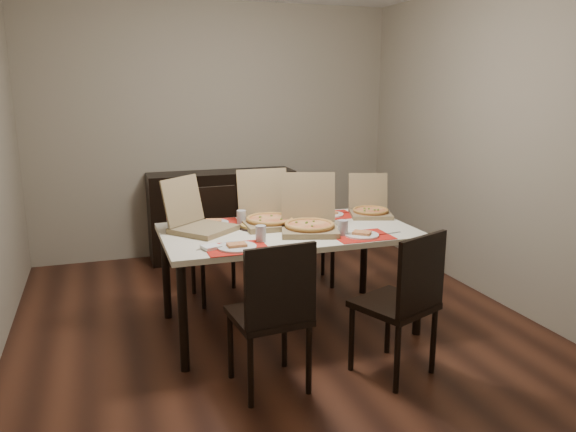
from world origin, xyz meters
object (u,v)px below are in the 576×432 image
object	(u,v)px
pizza_box_center	(309,223)
dip_bowl	(284,220)
dining_table	(288,238)
chair_near_right	(404,299)
chair_far_left	(216,238)
chair_far_right	(307,226)
soda_bottle	(173,213)
chair_near_left	(273,310)
sideboard	(222,214)

from	to	relation	value
pizza_box_center	dip_bowl	bearing A→B (deg)	106.47
dining_table	chair_near_right	bearing A→B (deg)	-65.51
chair_far_left	dip_bowl	bearing A→B (deg)	-54.91
chair_far_right	soda_bottle	world-z (taller)	soda_bottle
chair_far_right	soda_bottle	xyz separation A→B (m)	(-1.28, -0.63, 0.36)
dip_bowl	chair_near_left	bearing A→B (deg)	-111.54
chair_near_left	soda_bottle	distance (m)	1.26
sideboard	chair_near_left	bearing A→B (deg)	-96.18
chair_near_right	dip_bowl	xyz separation A→B (m)	(-0.39, 1.14, 0.25)
sideboard	chair_far_left	size ratio (longest dim) A/B	1.61
dining_table	chair_far_right	world-z (taller)	chair_far_right
sideboard	chair_far_left	bearing A→B (deg)	-104.93
chair_far_left	pizza_box_center	size ratio (longest dim) A/B	1.74
sideboard	chair_near_left	xyz separation A→B (m)	(-0.30, -2.76, 0.06)
chair_near_left	chair_far_left	xyz separation A→B (m)	(0.00, 1.65, 0.00)
dip_bowl	soda_bottle	size ratio (longest dim) A/B	0.46
chair_far_left	chair_far_right	distance (m)	0.88
soda_bottle	pizza_box_center	bearing A→B (deg)	-22.37
chair_near_right	pizza_box_center	size ratio (longest dim) A/B	1.74
dip_bowl	sideboard	bearing A→B (deg)	94.08
chair_near_left	chair_far_left	distance (m)	1.65
chair_near_right	chair_far_right	distance (m)	1.85
chair_near_left	pizza_box_center	size ratio (longest dim) A/B	1.74
chair_far_left	soda_bottle	world-z (taller)	soda_bottle
dining_table	dip_bowl	distance (m)	0.23
dining_table	chair_near_right	size ratio (longest dim) A/B	1.94
chair_far_left	soda_bottle	xyz separation A→B (m)	(-0.41, -0.52, 0.36)
sideboard	dining_table	xyz separation A→B (m)	(0.08, -1.90, 0.23)
chair_near_right	dining_table	bearing A→B (deg)	114.49
chair_near_left	dip_bowl	size ratio (longest dim) A/B	7.14
dining_table	chair_near_left	distance (m)	0.95
dining_table	dip_bowl	bearing A→B (deg)	79.44
dining_table	chair_near_right	distance (m)	1.04
sideboard	dining_table	distance (m)	1.92
soda_bottle	dining_table	bearing A→B (deg)	-19.59
chair_near_left	chair_near_right	distance (m)	0.81
dining_table	chair_far_left	distance (m)	0.90
pizza_box_center	chair_far_left	bearing A→B (deg)	119.44
chair_far_left	chair_far_right	bearing A→B (deg)	7.54
chair_near_left	chair_far_right	size ratio (longest dim) A/B	1.00
sideboard	chair_far_right	world-z (taller)	chair_far_right
dining_table	soda_bottle	size ratio (longest dim) A/B	6.41
sideboard	dining_table	bearing A→B (deg)	-87.52
chair_far_right	pizza_box_center	size ratio (longest dim) A/B	1.74
chair_near_left	chair_far_right	bearing A→B (deg)	63.72
sideboard	chair_near_right	world-z (taller)	chair_near_right
dining_table	chair_far_right	size ratio (longest dim) A/B	1.94
chair_far_left	dip_bowl	distance (m)	0.77
chair_near_left	dip_bowl	xyz separation A→B (m)	(0.42, 1.06, 0.25)
chair_far_right	chair_near_right	bearing A→B (deg)	-92.06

